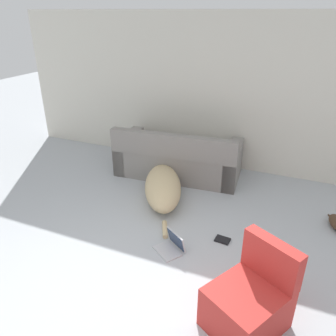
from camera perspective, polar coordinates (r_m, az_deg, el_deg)
ground_plane at (r=3.30m, az=-10.88°, el=-24.05°), size 20.00×20.00×0.00m
wall_back at (r=5.58m, az=8.57°, el=12.64°), size 7.44×0.06×2.52m
couch at (r=5.43m, az=1.77°, el=1.60°), size 2.06×1.06×0.83m
dog at (r=4.75m, az=-0.91°, el=-3.18°), size 0.99×1.64×0.41m
laptop_open at (r=3.86m, az=0.74°, el=-13.16°), size 0.41×0.39×0.22m
book_black at (r=4.08m, az=9.47°, el=-12.23°), size 0.18×0.14×0.02m
side_chair at (r=3.09m, az=14.05°, el=-21.58°), size 0.78×0.82×0.79m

